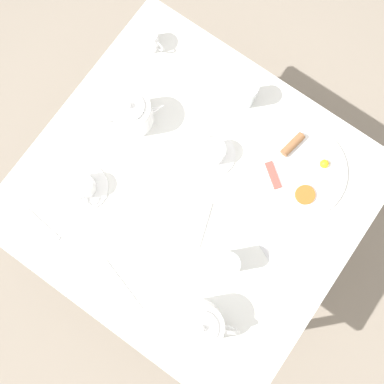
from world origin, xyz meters
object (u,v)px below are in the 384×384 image
teapot_near (132,114)px  knife_by_plate (276,267)px  breakfast_plate (298,170)px  water_glass_tall (246,93)px  creamer_jug (149,40)px  napkin_folded (189,221)px  fork_by_plate (123,286)px  water_glass_short (226,263)px  teapot_far (202,324)px  teacup_with_saucer_left (83,186)px  spoon_for_tea (43,225)px  teacup_with_saucer_right (213,152)px

teapot_near → knife_by_plate: bearing=-56.5°
breakfast_plate → water_glass_tall: water_glass_tall is taller
creamer_jug → breakfast_plate: bearing=-6.8°
napkin_folded → fork_by_plate: napkin_folded is taller
water_glass_short → fork_by_plate: 0.32m
teapot_far → water_glass_tall: (-0.29, 0.65, -0.01)m
teacup_with_saucer_left → spoon_for_tea: 0.17m
teacup_with_saucer_left → water_glass_short: (0.49, 0.06, 0.03)m
breakfast_plate → water_glass_tall: 0.29m
knife_by_plate → teapot_near: bearing=168.4°
breakfast_plate → teacup_with_saucer_right: bearing=-155.6°
teapot_far → fork_by_plate: bearing=-11.4°
teacup_with_saucer_left → water_glass_tall: bearing=65.4°
knife_by_plate → teacup_with_saucer_right: bearing=153.5°
teapot_far → napkin_folded: (-0.20, 0.22, -0.05)m
teapot_near → creamer_jug: teapot_near is taller
water_glass_short → breakfast_plate: bearing=86.1°
teapot_near → teacup_with_saucer_right: teapot_near is taller
teacup_with_saucer_right → spoon_for_tea: size_ratio=1.04×
fork_by_plate → creamer_jug: bearing=120.3°
teacup_with_saucer_right → water_glass_tall: bearing=95.9°
breakfast_plate → water_glass_short: (-0.03, -0.37, 0.05)m
water_glass_short → teapot_far: bearing=-77.7°
teapot_far → spoon_for_tea: (-0.57, -0.05, -0.05)m
teapot_near → teacup_with_saucer_left: bearing=-133.5°
teacup_with_saucer_right → spoon_for_tea: 0.58m
fork_by_plate → teacup_with_saucer_right: bearing=91.5°
water_glass_short → creamer_jug: size_ratio=1.23×
napkin_folded → breakfast_plate: bearing=60.5°
water_glass_tall → knife_by_plate: bearing=-45.7°
teapot_near → spoon_for_tea: size_ratio=1.15×
spoon_for_tea → napkin_folded: bearing=36.6°
teapot_far → spoon_for_tea: 0.57m
water_glass_tall → breakfast_plate: bearing=-19.6°
teapot_far → spoon_for_tea: size_ratio=1.43×
knife_by_plate → napkin_folded: bearing=-173.0°
creamer_jug → knife_by_plate: size_ratio=0.52×
teapot_near → knife_by_plate: 0.65m
teapot_far → water_glass_tall: teapot_far is taller
water_glass_short → knife_by_plate: bearing=29.9°
breakfast_plate → fork_by_plate: 0.65m
napkin_folded → spoon_for_tea: size_ratio=1.20×
spoon_for_tea → water_glass_tall: bearing=68.1°
teacup_with_saucer_right → napkin_folded: 0.23m
teacup_with_saucer_left → creamer_jug: bearing=103.3°
water_glass_short → knife_by_plate: water_glass_short is taller
teacup_with_saucer_left → napkin_folded: size_ratio=0.87×
teapot_near → napkin_folded: teapot_near is taller
teapot_far → water_glass_tall: size_ratio=2.02×
teapot_near → water_glass_short: 0.54m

